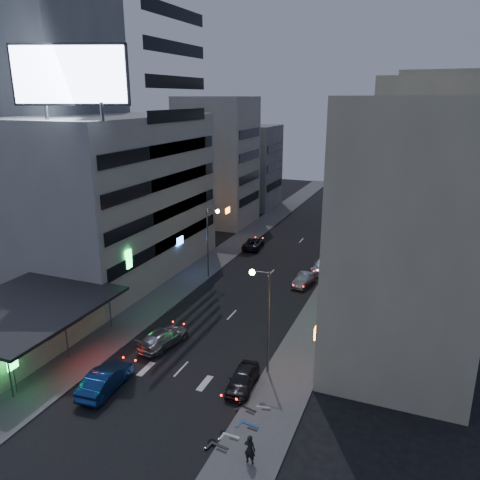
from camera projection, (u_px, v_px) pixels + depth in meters
The scene contains 29 objects.
ground at pixel (153, 399), 32.19m from camera, with size 180.00×180.00×0.00m, color black.
sidewalk_left at pixel (223, 254), 61.64m from camera, with size 4.00×120.00×0.12m, color #4C4C4F.
sidewalk_right at pixel (345, 270), 55.95m from camera, with size 4.00×120.00×0.12m, color #4C4C4F.
food_court at pixel (19, 325), 38.33m from camera, with size 11.00×13.00×3.88m.
white_building at pixel (115, 197), 53.35m from camera, with size 14.00×24.00×18.00m, color #ADADA8.
grey_tower at pixel (63, 122), 56.86m from camera, with size 10.00×14.00×34.00m, color gray.
shophouse_near at pixel (406, 243), 33.24m from camera, with size 10.00×11.00×20.00m, color beige.
shophouse_mid at pixel (416, 230), 43.85m from camera, with size 11.00×12.00×16.00m, color gray.
shophouse_far at pixel (419, 177), 54.69m from camera, with size 10.00×14.00×22.00m, color beige.
far_left_a at pixel (217, 162), 74.70m from camera, with size 11.00×10.00×20.00m, color #ADADA8.
far_left_b at pixel (244, 166), 87.15m from camera, with size 12.00×10.00×15.00m, color gray.
far_right_a at pixel (424, 175), 68.41m from camera, with size 11.00×12.00×18.00m, color gray.
far_right_b at pixel (431, 145), 79.78m from camera, with size 12.00×12.00×24.00m, color beige.
billboard at pixel (70, 75), 39.31m from camera, with size 9.52×3.75×6.20m.
street_lamp_right_near at pixel (264, 307), 33.84m from camera, with size 1.60×0.44×8.02m.
street_lamp_left at pixel (211, 233), 52.24m from camera, with size 1.60×0.44×8.02m.
street_lamp_right_far at pixel (345, 208), 64.01m from camera, with size 1.60×0.44×8.02m.
parked_car_right_near at pixel (243, 379), 33.26m from camera, with size 1.69×4.21×1.43m, color black.
parked_car_right_mid at pixel (304, 280), 51.40m from camera, with size 1.40×4.01×1.32m, color #94979B.
parked_car_left at pixel (253, 243), 64.12m from camera, with size 2.25×4.88×1.36m, color #242328.
parked_car_right_far at pixel (324, 265), 55.64m from camera, with size 2.15×5.28×1.53m, color #AFB4B8.
road_car_blue at pixel (106, 380), 32.98m from camera, with size 1.75×5.01×1.65m, color navy.
road_car_silver at pixel (163, 337), 38.97m from camera, with size 2.05×5.05×1.47m, color #A4A5AC.
person at pixel (250, 449), 26.17m from camera, with size 0.67×0.44×1.83m, color black.
scooter_black_a at pixel (230, 440), 27.34m from camera, with size 1.86×0.62×1.13m, color black, non-canonical shape.
scooter_silver_a at pixel (240, 430), 28.28m from camera, with size 1.67×0.56×1.02m, color #929499, non-canonical shape.
scooter_blue at pixel (260, 419), 29.14m from camera, with size 1.93×0.64×1.18m, color navy, non-canonical shape.
scooter_black_b at pixel (257, 404), 30.58m from camera, with size 1.82×0.61×1.11m, color black, non-canonical shape.
scooter_silver_b at pixel (271, 400), 31.04m from camera, with size 1.64×0.55×1.00m, color #9FA0A7, non-canonical shape.
Camera 1 is at (15.82, -23.35, 19.93)m, focal length 35.00 mm.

